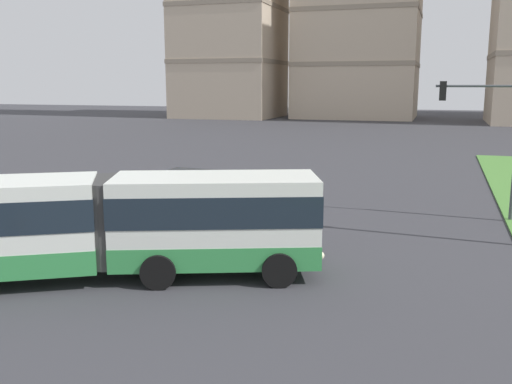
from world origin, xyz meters
TOP-DOWN VIEW (x-y plane):
  - articulated_bus at (-3.59, 10.73)m, footprint 11.66×7.30m
  - car_white_van at (-6.04, 21.21)m, footprint 4.55×2.35m
  - traffic_light_far_right at (7.11, 22.00)m, footprint 3.38×0.28m

SIDE VIEW (x-z plane):
  - car_white_van at x=-6.04m, z-range -0.04..1.54m
  - articulated_bus at x=-3.59m, z-range 0.15..3.15m
  - traffic_light_far_right at x=7.11m, z-range 1.08..6.86m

